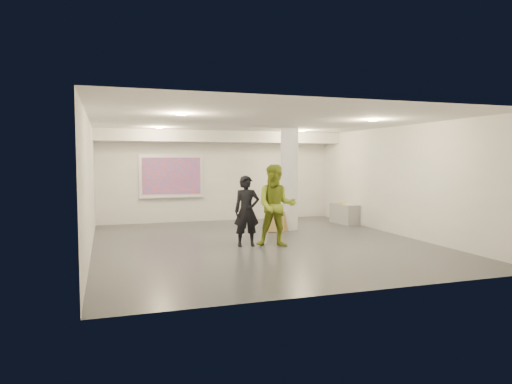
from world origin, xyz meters
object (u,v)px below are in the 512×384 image
object	(u,v)px
projection_screen	(171,177)
woman	(247,211)
column	(289,179)
man	(276,206)
credenza	(344,214)

from	to	relation	value
projection_screen	woman	bearing A→B (deg)	-76.58
column	man	distance (m)	2.75
projection_screen	column	bearing A→B (deg)	-40.56
projection_screen	woman	size ratio (longest dim) A/B	1.24
credenza	man	world-z (taller)	man
credenza	projection_screen	bearing A→B (deg)	154.31
column	projection_screen	bearing A→B (deg)	139.44
projection_screen	woman	xyz separation A→B (m)	(1.13, -4.76, -0.68)
projection_screen	man	world-z (taller)	projection_screen
column	woman	bearing A→B (deg)	-133.06
woman	man	world-z (taller)	man
column	credenza	world-z (taller)	column
man	projection_screen	bearing A→B (deg)	129.93
woman	column	bearing A→B (deg)	51.97
credenza	man	distance (m)	4.69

